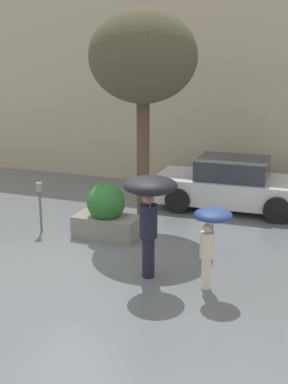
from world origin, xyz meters
TOP-DOWN VIEW (x-y plane):
  - ground_plane at (0.00, 0.00)m, footprint 40.00×40.00m
  - building_facade at (0.00, 6.50)m, footprint 18.00×0.30m
  - planter_box at (-0.11, 1.34)m, footprint 1.43×0.84m
  - person_adult at (1.54, -0.31)m, footprint 0.93×0.93m
  - person_child at (2.63, -0.33)m, footprint 0.63×0.63m
  - parked_car_near at (2.05, 4.53)m, footprint 4.05×2.12m
  - street_tree at (0.31, 2.50)m, footprint 2.42×2.42m
  - parking_meter at (-1.66, 1.10)m, footprint 0.14×0.14m

SIDE VIEW (x-z plane):
  - ground_plane at x=0.00m, z-range 0.00..0.00m
  - planter_box at x=-0.11m, z-range -0.06..1.16m
  - parked_car_near at x=2.05m, z-range -0.05..1.28m
  - parking_meter at x=-1.66m, z-range 0.26..1.42m
  - person_child at x=2.63m, z-range 0.37..1.84m
  - person_adult at x=1.54m, z-range 0.54..2.45m
  - building_facade at x=0.00m, z-range 0.00..6.00m
  - street_tree at x=0.31m, z-range 1.38..6.29m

